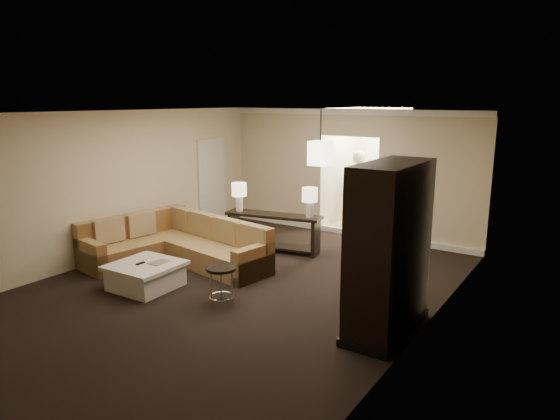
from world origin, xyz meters
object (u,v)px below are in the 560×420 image
Objects in this scene: console_table at (274,229)px; person at (358,183)px; coffee_table at (146,275)px; sectional_sofa at (178,245)px; armoire at (388,253)px; drink_table at (221,277)px.

person reaches higher than console_table.
coffee_table is at bearing 80.97° from person.
coffee_table is (0.46, -1.19, -0.13)m from sectional_sofa.
coffee_table is 2.90m from console_table.
coffee_table is 6.00m from person.
sectional_sofa is at bearing 111.09° from coffee_table.
person reaches higher than coffee_table.
sectional_sofa is 4.37m from armoire.
drink_table is (1.43, 0.20, 0.20)m from coffee_table.
coffee_table is 3.98m from armoire.
console_table is 1.00× the size of person.
armoire reaches higher than sectional_sofa.
armoire reaches higher than coffee_table.
drink_table is at bearing 7.91° from coffee_table.
coffee_table is 1.85× the size of drink_table.
console_table is 0.90× the size of armoire.
drink_table is (0.85, -2.63, -0.05)m from console_table.
sectional_sofa is 1.43× the size of armoire.
console_table reaches higher than coffee_table.
person is (0.43, 3.03, 0.55)m from console_table.
drink_table is at bearing -167.96° from armoire.
coffee_table is 0.52× the size of person.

